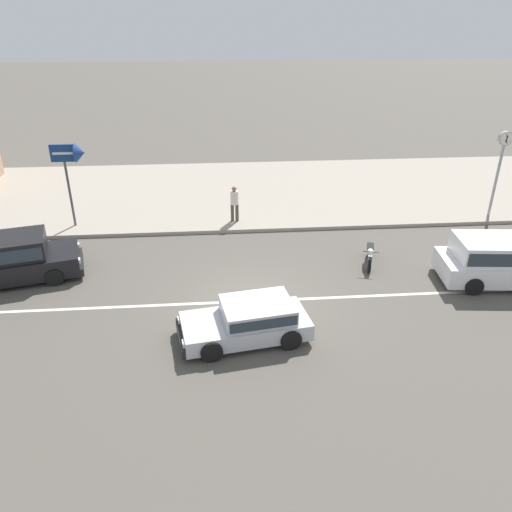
{
  "coord_description": "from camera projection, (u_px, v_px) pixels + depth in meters",
  "views": [
    {
      "loc": [
        -0.98,
        -13.58,
        8.44
      ],
      "look_at": [
        0.28,
        1.62,
        0.8
      ],
      "focal_mm": 35.0,
      "sensor_mm": 36.0,
      "label": 1
    }
  ],
  "objects": [
    {
      "name": "hatchback_silver_1",
      "position": [
        249.0,
        320.0,
        13.96
      ],
      "size": [
        3.85,
        2.19,
        1.1
      ],
      "color": "#B7BABF",
      "rests_on": "ground"
    },
    {
      "name": "kerb_strip",
      "position": [
        236.0,
        192.0,
        25.19
      ],
      "size": [
        68.0,
        10.0,
        0.15
      ],
      "primitive_type": "cube",
      "color": "#9E9384",
      "rests_on": "ground"
    },
    {
      "name": "arrow_signboard",
      "position": [
        76.0,
        157.0,
        19.83
      ],
      "size": [
        1.35,
        0.76,
        3.49
      ],
      "color": "#4C4C51",
      "rests_on": "kerb_strip"
    },
    {
      "name": "pedestrian_near_clock",
      "position": [
        234.0,
        201.0,
        21.15
      ],
      "size": [
        0.34,
        0.34,
        1.56
      ],
      "color": "#4C4238",
      "rests_on": "kerb_strip"
    },
    {
      "name": "lane_centre_stripe",
      "position": [
        251.0,
        301.0,
        15.95
      ],
      "size": [
        50.4,
        0.14,
        0.01
      ],
      "primitive_type": "cube",
      "color": "silver",
      "rests_on": "ground"
    },
    {
      "name": "ground_plane",
      "position": [
        251.0,
        301.0,
        15.95
      ],
      "size": [
        160.0,
        160.0,
        0.0
      ],
      "primitive_type": "plane",
      "color": "#544F47"
    },
    {
      "name": "motorcycle_1",
      "position": [
        370.0,
        254.0,
        18.05
      ],
      "size": [
        0.73,
        1.74,
        0.8
      ],
      "color": "black",
      "rests_on": "ground"
    },
    {
      "name": "street_clock",
      "position": [
        502.0,
        156.0,
        20.9
      ],
      "size": [
        0.59,
        0.22,
        3.72
      ],
      "color": "#9E9EA3",
      "rests_on": "kerb_strip"
    },
    {
      "name": "minivan_black_3",
      "position": [
        5.0,
        258.0,
        16.84
      ],
      "size": [
        4.84,
        2.89,
        1.56
      ],
      "color": "black",
      "rests_on": "ground"
    },
    {
      "name": "minivan_white_2",
      "position": [
        504.0,
        259.0,
        16.76
      ],
      "size": [
        4.64,
        2.32,
        1.56
      ],
      "color": "white",
      "rests_on": "ground"
    }
  ]
}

